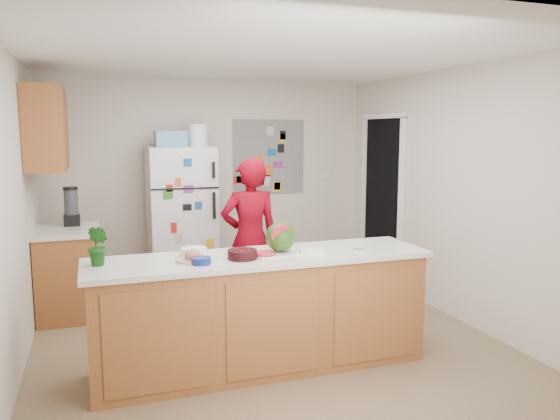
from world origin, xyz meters
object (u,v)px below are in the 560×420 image
object	(u,v)px
person	(250,239)
watermelon	(280,237)
refrigerator	(181,219)
cherry_bowl	(242,254)

from	to	relation	value
person	watermelon	world-z (taller)	person
refrigerator	watermelon	distance (m)	2.41
refrigerator	cherry_bowl	bearing A→B (deg)	-88.18
person	cherry_bowl	xyz separation A→B (m)	(-0.42, -1.27, 0.15)
person	watermelon	bearing A→B (deg)	87.15
watermelon	cherry_bowl	xyz separation A→B (m)	(-0.34, -0.09, -0.09)
refrigerator	watermelon	world-z (taller)	refrigerator
refrigerator	person	bearing A→B (deg)	-67.19
refrigerator	cherry_bowl	distance (m)	2.46
person	watermelon	distance (m)	1.20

